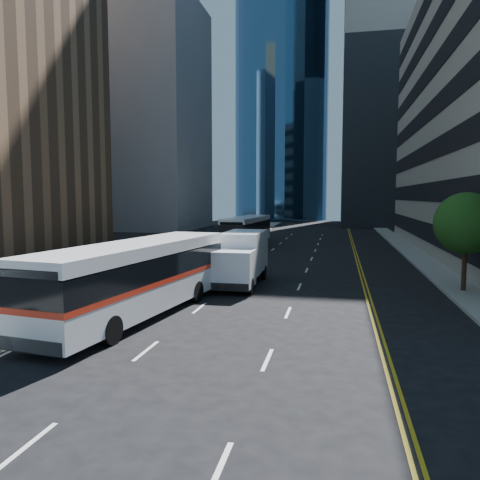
{
  "coord_description": "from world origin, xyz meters",
  "views": [
    {
      "loc": [
        2.57,
        -17.88,
        5.02
      ],
      "look_at": [
        -2.36,
        5.45,
        2.8
      ],
      "focal_mm": 35.0,
      "sensor_mm": 36.0,
      "label": 1
    }
  ],
  "objects_px": {
    "bus_front": "(138,276)",
    "box_truck": "(241,257)",
    "street_tree": "(466,223)",
    "bus_rear": "(247,230)"
  },
  "relations": [
    {
      "from": "bus_front",
      "to": "box_truck",
      "type": "distance_m",
      "value": 8.21
    },
    {
      "from": "street_tree",
      "to": "bus_rear",
      "type": "bearing_deg",
      "value": 126.63
    },
    {
      "from": "street_tree",
      "to": "bus_front",
      "type": "relative_size",
      "value": 0.41
    },
    {
      "from": "bus_rear",
      "to": "box_truck",
      "type": "relative_size",
      "value": 1.85
    },
    {
      "from": "bus_rear",
      "to": "box_truck",
      "type": "xyz_separation_m",
      "value": [
        3.83,
        -21.16,
        -0.03
      ]
    },
    {
      "from": "street_tree",
      "to": "box_truck",
      "type": "distance_m",
      "value": 11.95
    },
    {
      "from": "bus_rear",
      "to": "box_truck",
      "type": "height_order",
      "value": "box_truck"
    },
    {
      "from": "street_tree",
      "to": "bus_front",
      "type": "distance_m",
      "value": 16.71
    },
    {
      "from": "bus_rear",
      "to": "box_truck",
      "type": "distance_m",
      "value": 21.5
    },
    {
      "from": "box_truck",
      "to": "bus_front",
      "type": "bearing_deg",
      "value": -110.5
    }
  ]
}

